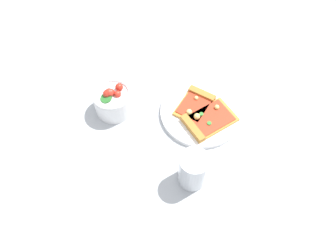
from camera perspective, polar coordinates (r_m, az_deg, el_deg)
ground_plane at (r=0.93m, az=5.42°, el=3.54°), size 2.40×2.40×0.00m
plate at (r=0.92m, az=6.16°, el=2.61°), size 0.24×0.24×0.01m
pizza_slice_near at (r=0.88m, az=7.07°, el=1.00°), size 0.16×0.17×0.02m
pizza_slice_far at (r=0.91m, az=5.15°, el=4.18°), size 0.14×0.12×0.02m
salad_bowl at (r=0.91m, az=-10.07°, el=4.61°), size 0.11×0.11×0.09m
soda_glass at (r=0.77m, az=4.48°, el=-8.17°), size 0.07×0.07×0.11m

